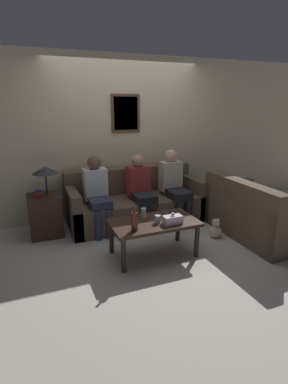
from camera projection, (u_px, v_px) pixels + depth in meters
name	position (u px, v px, depth m)	size (l,w,h in m)	color
ground_plane	(147.00, 232.00, 4.49)	(16.00, 16.00, 0.00)	beige
wall_back	(125.00, 138.00, 4.97)	(9.00, 0.08, 2.60)	beige
couch_main	(135.00, 203.00, 4.86)	(2.15, 0.85, 0.84)	brown
couch_side	(255.00, 216.00, 4.32)	(0.85, 1.50, 0.84)	brown
coffee_table	(154.00, 226.00, 3.73)	(1.08, 0.61, 0.46)	#382319
side_table_with_lamp	(45.00, 211.00, 4.31)	(0.47, 0.45, 1.02)	#382319
wine_bottle	(134.00, 221.00, 3.41)	(0.08, 0.08, 0.31)	#562319
drinking_glass	(158.00, 219.00, 3.64)	(0.07, 0.07, 0.10)	silver
book_stack	(176.00, 213.00, 3.90)	(0.14, 0.12, 0.05)	beige
soda_can	(144.00, 213.00, 3.82)	(0.07, 0.07, 0.12)	#BCBCC1
tissue_box	(173.00, 219.00, 3.62)	(0.23, 0.12, 0.14)	silver
person_left	(97.00, 192.00, 4.38)	(0.34, 0.58, 1.13)	#2D334C
person_middle	(141.00, 188.00, 4.63)	(0.34, 0.61, 1.10)	black
person_right	(174.00, 184.00, 4.82)	(0.34, 0.66, 1.15)	black
teddy_bear	(215.00, 229.00, 4.29)	(0.18, 0.18, 0.28)	beige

